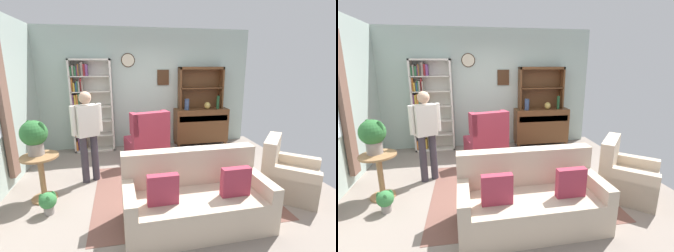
% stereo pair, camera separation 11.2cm
% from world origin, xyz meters
% --- Properties ---
extents(ground_plane, '(5.40, 4.60, 0.02)m').
position_xyz_m(ground_plane, '(0.00, 0.00, -0.01)').
color(ground_plane, gray).
extents(wall_back, '(5.00, 0.09, 2.80)m').
position_xyz_m(wall_back, '(-0.00, 2.13, 1.40)').
color(wall_back, '#ADC1B7').
rests_on(wall_back, ground_plane).
extents(area_rug, '(2.69, 2.17, 0.01)m').
position_xyz_m(area_rug, '(0.20, -0.30, 0.00)').
color(area_rug, brown).
rests_on(area_rug, ground_plane).
extents(bookshelf, '(0.90, 0.30, 2.10)m').
position_xyz_m(bookshelf, '(-1.39, 1.94, 1.06)').
color(bookshelf, silver).
rests_on(bookshelf, ground_plane).
extents(sideboard, '(1.30, 0.45, 0.92)m').
position_xyz_m(sideboard, '(1.26, 1.86, 0.51)').
color(sideboard, brown).
rests_on(sideboard, ground_plane).
extents(sideboard_hutch, '(1.10, 0.26, 1.00)m').
position_xyz_m(sideboard_hutch, '(1.26, 1.97, 1.56)').
color(sideboard_hutch, brown).
rests_on(sideboard_hutch, sideboard).
extents(vase_tall, '(0.11, 0.11, 0.26)m').
position_xyz_m(vase_tall, '(0.87, 1.78, 1.05)').
color(vase_tall, '#33476B').
rests_on(vase_tall, sideboard).
extents(vase_round, '(0.15, 0.15, 0.17)m').
position_xyz_m(vase_round, '(1.39, 1.79, 1.01)').
color(vase_round, tan).
rests_on(vase_round, sideboard).
extents(bottle_wine, '(0.07, 0.07, 0.32)m').
position_xyz_m(bottle_wine, '(1.65, 1.77, 1.08)').
color(bottle_wine, '#194223').
rests_on(bottle_wine, sideboard).
extents(couch_floral, '(1.82, 0.88, 0.90)m').
position_xyz_m(couch_floral, '(0.19, -1.13, 0.31)').
color(couch_floral, beige).
rests_on(couch_floral, ground_plane).
extents(armchair_floral, '(1.08, 1.08, 0.88)m').
position_xyz_m(armchair_floral, '(1.81, -0.72, 0.29)').
color(armchair_floral, beige).
rests_on(armchair_floral, ground_plane).
extents(wingback_chair, '(0.95, 0.96, 1.05)m').
position_xyz_m(wingback_chair, '(-0.15, 1.16, 0.38)').
color(wingback_chair, '#A33347').
rests_on(wingback_chair, ground_plane).
extents(plant_stand, '(0.52, 0.52, 0.70)m').
position_xyz_m(plant_stand, '(-1.88, -0.17, 0.43)').
color(plant_stand, '#997047').
rests_on(plant_stand, ground_plane).
extents(potted_plant_large, '(0.37, 0.37, 0.51)m').
position_xyz_m(potted_plant_large, '(-1.92, -0.12, 0.99)').
color(potted_plant_large, gray).
rests_on(potted_plant_large, plant_stand).
extents(potted_plant_small, '(0.22, 0.22, 0.31)m').
position_xyz_m(potted_plant_small, '(-1.71, -0.59, 0.18)').
color(potted_plant_small, gray).
rests_on(potted_plant_small, ground_plane).
extents(person_reading, '(0.50, 0.33, 1.56)m').
position_xyz_m(person_reading, '(-1.24, 0.32, 0.91)').
color(person_reading, '#38333D').
rests_on(person_reading, ground_plane).
extents(coffee_table, '(0.80, 0.50, 0.42)m').
position_xyz_m(coffee_table, '(0.24, -0.18, 0.35)').
color(coffee_table, brown).
rests_on(coffee_table, ground_plane).
extents(book_stack, '(0.22, 0.16, 0.08)m').
position_xyz_m(book_stack, '(0.38, -0.17, 0.45)').
color(book_stack, '#3F3833').
rests_on(book_stack, coffee_table).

